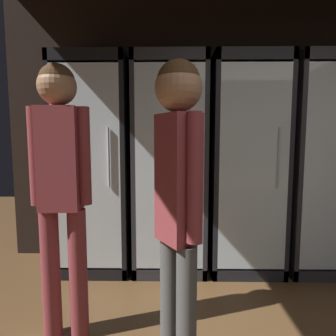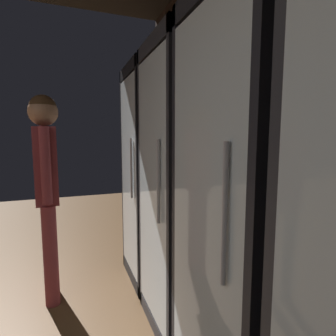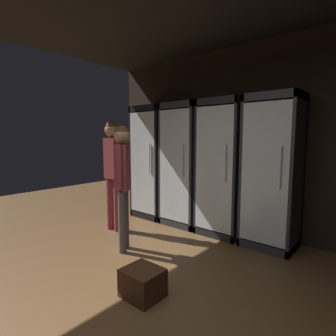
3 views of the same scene
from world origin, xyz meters
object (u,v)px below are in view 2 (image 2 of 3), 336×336
Objects in this scene: cooler_left at (195,192)px; cooler_center at (263,221)px; shopper_near at (47,177)px; cooler_far_left at (162,177)px.

cooler_left and cooler_center have the same top height.
shopper_near is (-0.65, -1.00, 0.07)m from cooler_left.
cooler_far_left is 1.42m from cooler_center.
cooler_far_left is 0.71m from cooler_left.
cooler_center is at bearing -0.08° from cooler_left.
shopper_near is at bearing -86.60° from cooler_far_left.
cooler_center is 1.69m from shopper_near.
cooler_left is 1.19m from shopper_near.
cooler_center is at bearing 36.29° from shopper_near.
cooler_far_left is at bearing 179.94° from cooler_left.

